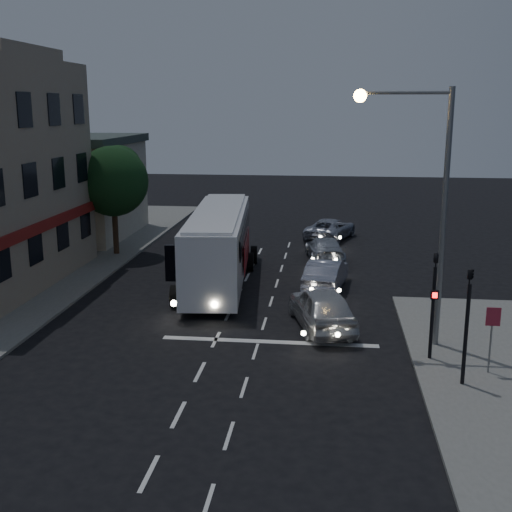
# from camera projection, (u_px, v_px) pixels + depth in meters

# --- Properties ---
(ground) EXTENTS (120.00, 120.00, 0.00)m
(ground) POSITION_uv_depth(u_px,v_px,m) (206.00, 360.00, 21.94)
(ground) COLOR black
(road_markings) EXTENTS (8.00, 30.55, 0.01)m
(road_markings) POSITION_uv_depth(u_px,v_px,m) (254.00, 329.00, 25.00)
(road_markings) COLOR silver
(road_markings) RESTS_ON ground
(tour_bus) EXTENTS (3.48, 11.96, 3.62)m
(tour_bus) POSITION_uv_depth(u_px,v_px,m) (219.00, 244.00, 31.16)
(tour_bus) COLOR white
(tour_bus) RESTS_ON ground
(car_suv) EXTENTS (3.11, 5.15, 1.64)m
(car_suv) POSITION_uv_depth(u_px,v_px,m) (322.00, 308.00, 24.99)
(car_suv) COLOR silver
(car_suv) RESTS_ON ground
(car_sedan_a) EXTENTS (2.22, 4.63, 1.46)m
(car_sedan_a) POSITION_uv_depth(u_px,v_px,m) (326.00, 274.00, 30.26)
(car_sedan_a) COLOR #A6A7B8
(car_sedan_a) RESTS_ON ground
(car_sedan_b) EXTENTS (2.53, 4.83, 1.34)m
(car_sedan_b) POSITION_uv_depth(u_px,v_px,m) (325.00, 249.00, 35.89)
(car_sedan_b) COLOR #A2A8B3
(car_sedan_b) RESTS_ON ground
(car_sedan_c) EXTENTS (3.70, 5.37, 1.36)m
(car_sedan_c) POSITION_uv_depth(u_px,v_px,m) (330.00, 229.00, 41.73)
(car_sedan_c) COLOR #9DA1B1
(car_sedan_c) RESTS_ON ground
(traffic_signal_main) EXTENTS (0.25, 0.35, 4.10)m
(traffic_signal_main) POSITION_uv_depth(u_px,v_px,m) (434.00, 293.00, 21.29)
(traffic_signal_main) COLOR black
(traffic_signal_main) RESTS_ON sidewalk_near
(traffic_signal_side) EXTENTS (0.18, 0.15, 4.10)m
(traffic_signal_side) POSITION_uv_depth(u_px,v_px,m) (468.00, 313.00, 19.29)
(traffic_signal_side) COLOR black
(traffic_signal_side) RESTS_ON sidewalk_near
(regulatory_sign) EXTENTS (0.45, 0.12, 2.20)m
(regulatory_sign) POSITION_uv_depth(u_px,v_px,m) (492.00, 329.00, 20.30)
(regulatory_sign) COLOR slate
(regulatory_sign) RESTS_ON sidewalk_near
(streetlight) EXTENTS (3.32, 0.44, 9.00)m
(streetlight) POSITION_uv_depth(u_px,v_px,m) (426.00, 188.00, 21.93)
(streetlight) COLOR slate
(streetlight) RESTS_ON sidewalk_near
(low_building_north) EXTENTS (9.40, 9.40, 6.50)m
(low_building_north) POSITION_uv_depth(u_px,v_px,m) (61.00, 186.00, 42.03)
(low_building_north) COLOR beige
(low_building_north) RESTS_ON sidewalk_far
(street_tree) EXTENTS (4.00, 4.00, 6.20)m
(street_tree) POSITION_uv_depth(u_px,v_px,m) (113.00, 178.00, 36.37)
(street_tree) COLOR black
(street_tree) RESTS_ON sidewalk_far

